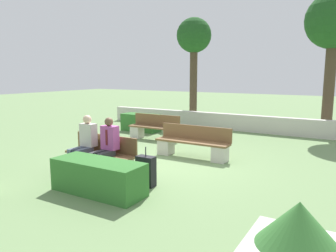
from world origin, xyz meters
TOP-DOWN VIEW (x-y plane):
  - ground_plane at (0.00, 0.00)m, footprint 60.00×60.00m
  - perimeter_wall at (0.00, 5.72)m, footprint 12.55×0.30m
  - bench_front at (-1.00, -1.42)m, footprint 1.82×0.48m
  - bench_left_side at (-2.05, 2.47)m, footprint 1.87×0.49m
  - bench_right_side at (0.23, 0.94)m, footprint 2.13×0.48m
  - person_seated_man at (-0.69, -1.56)m, footprint 0.38×0.64m
  - person_seated_woman at (-1.35, -1.56)m, footprint 0.38×0.64m
  - hedge_block_near_left at (-0.11, -2.46)m, footprint 1.90×0.71m
  - hedge_block_mid_left at (-3.44, 3.61)m, footprint 1.53×0.69m
  - suitcase at (0.45, -1.65)m, footprint 0.39×0.21m
  - tree_leftmost at (-2.90, 7.25)m, footprint 1.64×1.64m
  - tree_center_left at (3.06, 6.71)m, footprint 2.06×2.06m

SIDE VIEW (x-z plane):
  - ground_plane at x=0.00m, z-range 0.00..0.00m
  - suitcase at x=0.45m, z-range -0.10..0.73m
  - hedge_block_near_left at x=-0.11m, z-range 0.00..0.65m
  - perimeter_wall at x=0.00m, z-range 0.00..0.67m
  - bench_front at x=-1.00m, z-range -0.10..0.77m
  - bench_left_side at x=-2.05m, z-range -0.10..0.77m
  - bench_right_side at x=0.23m, z-range -0.09..0.78m
  - hedge_block_mid_left at x=-3.44m, z-range 0.00..0.70m
  - person_seated_man at x=-0.69m, z-range 0.07..1.40m
  - person_seated_woman at x=-1.35m, z-range 0.07..1.42m
  - tree_leftmost at x=-2.90m, z-range 1.41..6.32m
  - tree_center_left at x=3.06m, z-range 1.45..6.70m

